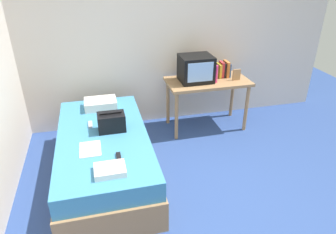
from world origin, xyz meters
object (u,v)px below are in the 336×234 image
(desk, at_px, (207,86))
(magazine, at_px, (90,149))
(picture_frame, at_px, (236,75))
(remote_dark, at_px, (119,157))
(bed, at_px, (105,155))
(water_bottle, at_px, (215,74))
(tv, at_px, (196,69))
(folded_towel, at_px, (110,170))
(pillow, at_px, (101,104))
(remote_silver, at_px, (90,124))
(handbag, at_px, (111,122))
(book_row, at_px, (224,70))

(desk, height_order, magazine, desk)
(desk, xyz_separation_m, picture_frame, (0.39, -0.09, 0.17))
(magazine, relative_size, remote_dark, 1.86)
(magazine, bearing_deg, bed, 63.36)
(picture_frame, bearing_deg, water_bottle, -178.69)
(tv, xyz_separation_m, folded_towel, (-1.32, -1.55, -0.34))
(pillow, relative_size, remote_dark, 2.58)
(remote_dark, relative_size, remote_silver, 1.08)
(picture_frame, xyz_separation_m, handbag, (-1.80, -0.67, -0.17))
(desk, height_order, water_bottle, water_bottle)
(pillow, bearing_deg, water_bottle, 1.39)
(pillow, xyz_separation_m, remote_silver, (-0.14, -0.45, -0.04))
(book_row, bearing_deg, magazine, -148.43)
(desk, distance_m, water_bottle, 0.24)
(tv, distance_m, book_row, 0.46)
(water_bottle, distance_m, folded_towel, 2.14)
(desk, xyz_separation_m, book_row, (0.27, 0.09, 0.20))
(water_bottle, distance_m, picture_frame, 0.32)
(water_bottle, bearing_deg, handbag, -155.95)
(bed, distance_m, folded_towel, 0.77)
(book_row, distance_m, pillow, 1.80)
(picture_frame, bearing_deg, bed, -158.90)
(tv, height_order, pillow, tv)
(picture_frame, bearing_deg, book_row, 124.67)
(handbag, height_order, folded_towel, handbag)
(remote_dark, relative_size, folded_towel, 0.56)
(bed, distance_m, water_bottle, 1.85)
(book_row, bearing_deg, water_bottle, -137.55)
(bed, xyz_separation_m, pillow, (0.02, 0.69, 0.33))
(bed, distance_m, remote_dark, 0.59)
(tv, bearing_deg, magazine, -143.04)
(magazine, bearing_deg, picture_frame, 26.23)
(picture_frame, bearing_deg, pillow, -178.62)
(bed, distance_m, tv, 1.72)
(water_bottle, bearing_deg, desk, 124.93)
(remote_dark, bearing_deg, tv, 47.76)
(picture_frame, xyz_separation_m, pillow, (-1.89, -0.05, -0.21))
(book_row, distance_m, remote_silver, 2.05)
(book_row, xyz_separation_m, remote_silver, (-1.92, -0.68, -0.28))
(water_bottle, xyz_separation_m, handbag, (-1.48, -0.66, -0.21))
(bed, height_order, folded_towel, folded_towel)
(book_row, bearing_deg, desk, -161.69)
(bed, xyz_separation_m, folded_towel, (0.03, -0.70, 0.31))
(remote_dark, xyz_separation_m, folded_towel, (-0.10, -0.20, 0.02))
(water_bottle, distance_m, remote_dark, 1.94)
(water_bottle, height_order, handbag, water_bottle)
(bed, height_order, picture_frame, picture_frame)
(handbag, bearing_deg, remote_silver, 144.27)
(water_bottle, height_order, pillow, water_bottle)
(tv, relative_size, book_row, 1.94)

